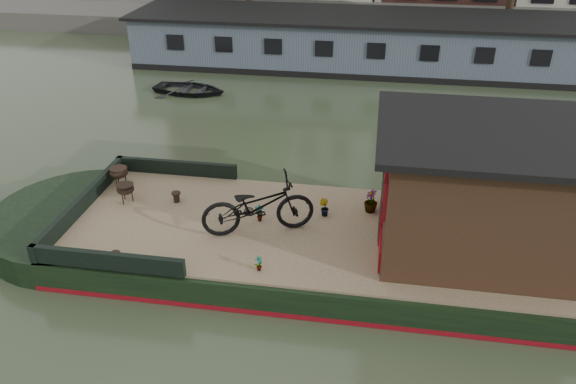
% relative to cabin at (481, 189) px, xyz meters
% --- Properties ---
extents(ground, '(120.00, 120.00, 0.00)m').
position_rel_cabin_xyz_m(ground, '(-2.19, 0.00, -1.88)').
color(ground, '#283321').
rests_on(ground, ground).
extents(houseboat_hull, '(14.01, 4.02, 0.60)m').
position_rel_cabin_xyz_m(houseboat_hull, '(-3.52, 0.00, -1.60)').
color(houseboat_hull, black).
rests_on(houseboat_hull, ground).
extents(houseboat_deck, '(11.80, 3.80, 0.05)m').
position_rel_cabin_xyz_m(houseboat_deck, '(-2.19, 0.00, -1.25)').
color(houseboat_deck, '#9F7F62').
rests_on(houseboat_deck, houseboat_hull).
extents(bow_bulwark, '(3.00, 4.00, 0.35)m').
position_rel_cabin_xyz_m(bow_bulwark, '(-7.25, 0.00, -1.05)').
color(bow_bulwark, black).
rests_on(bow_bulwark, houseboat_deck).
extents(cabin, '(4.00, 3.50, 2.42)m').
position_rel_cabin_xyz_m(cabin, '(0.00, 0.00, 0.00)').
color(cabin, '#311D13').
rests_on(cabin, houseboat_deck).
extents(bicycle, '(2.39, 1.54, 1.19)m').
position_rel_cabin_xyz_m(bicycle, '(-4.19, -0.24, -0.63)').
color(bicycle, black).
rests_on(bicycle, houseboat_deck).
extents(potted_plant_a, '(0.21, 0.16, 0.36)m').
position_rel_cabin_xyz_m(potted_plant_a, '(-4.26, 0.16, -1.05)').
color(potted_plant_a, maroon).
rests_on(potted_plant_a, houseboat_deck).
extents(potted_plant_b, '(0.27, 0.26, 0.38)m').
position_rel_cabin_xyz_m(potted_plant_b, '(-2.95, 0.59, -1.04)').
color(potted_plant_b, brown).
rests_on(potted_plant_b, houseboat_deck).
extents(potted_plant_d, '(0.37, 0.37, 0.52)m').
position_rel_cabin_xyz_m(potted_plant_d, '(-1.99, 0.92, -0.97)').
color(potted_plant_d, brown).
rests_on(potted_plant_d, houseboat_deck).
extents(potted_plant_e, '(0.19, 0.20, 0.31)m').
position_rel_cabin_xyz_m(potted_plant_e, '(-3.92, -1.53, -1.07)').
color(potted_plant_e, brown).
rests_on(potted_plant_e, houseboat_deck).
extents(brazier_front, '(0.45, 0.45, 0.43)m').
position_rel_cabin_xyz_m(brazier_front, '(-7.32, 0.46, -1.01)').
color(brazier_front, black).
rests_on(brazier_front, houseboat_deck).
extents(brazier_rear, '(0.43, 0.43, 0.45)m').
position_rel_cabin_xyz_m(brazier_rear, '(-7.79, 1.16, -1.00)').
color(brazier_rear, black).
rests_on(brazier_rear, houseboat_deck).
extents(bollard_port, '(0.20, 0.20, 0.23)m').
position_rel_cabin_xyz_m(bollard_port, '(-6.24, 0.64, -1.11)').
color(bollard_port, black).
rests_on(bollard_port, houseboat_deck).
extents(bollard_stbd, '(0.19, 0.19, 0.21)m').
position_rel_cabin_xyz_m(bollard_stbd, '(-6.60, -1.70, -1.12)').
color(bollard_stbd, black).
rests_on(bollard_stbd, houseboat_deck).
extents(dinghy, '(2.92, 2.24, 0.56)m').
position_rel_cabin_xyz_m(dinghy, '(-8.87, 9.49, -1.60)').
color(dinghy, black).
rests_on(dinghy, ground).
extents(far_houseboat, '(20.40, 4.40, 2.11)m').
position_rel_cabin_xyz_m(far_houseboat, '(-2.19, 14.00, -0.91)').
color(far_houseboat, '#515D6D').
rests_on(far_houseboat, ground).
extents(quay, '(60.00, 6.00, 0.90)m').
position_rel_cabin_xyz_m(quay, '(-2.19, 20.50, -1.43)').
color(quay, '#47443F').
rests_on(quay, ground).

